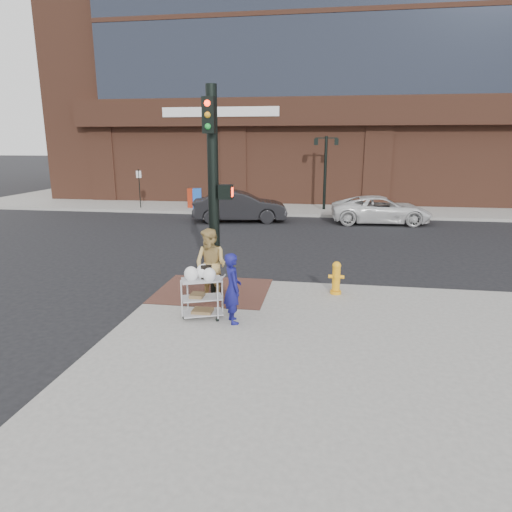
% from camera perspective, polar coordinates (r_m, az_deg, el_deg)
% --- Properties ---
extents(ground, '(220.00, 220.00, 0.00)m').
position_cam_1_polar(ground, '(10.88, -3.49, -6.77)').
color(ground, black).
rests_on(ground, ground).
extents(sidewalk_far, '(65.00, 36.00, 0.15)m').
position_cam_1_polar(sidewalk_far, '(43.31, 22.95, 8.01)').
color(sidewalk_far, gray).
rests_on(sidewalk_far, ground).
extents(brick_curb_ramp, '(2.80, 2.40, 0.01)m').
position_cam_1_polar(brick_curb_ramp, '(11.78, -5.41, -4.33)').
color(brick_curb_ramp, '#4F2E25').
rests_on(brick_curb_ramp, sidewalk_near).
extents(bank_building, '(42.00, 26.00, 28.00)m').
position_cam_1_polar(bank_building, '(42.27, 14.19, 27.83)').
color(bank_building, brown).
rests_on(bank_building, sidewalk_far).
extents(lamp_post, '(1.32, 0.22, 4.00)m').
position_cam_1_polar(lamp_post, '(25.94, 8.67, 11.21)').
color(lamp_post, black).
rests_on(lamp_post, sidewalk_far).
extents(parking_sign, '(0.05, 0.05, 2.20)m').
position_cam_1_polar(parking_sign, '(27.26, -14.36, 8.18)').
color(parking_sign, black).
rests_on(parking_sign, sidewalk_far).
extents(traffic_signal_pole, '(0.61, 0.51, 5.00)m').
position_cam_1_polar(traffic_signal_pole, '(11.07, -5.27, 8.67)').
color(traffic_signal_pole, black).
rests_on(traffic_signal_pole, sidewalk_near).
extents(woman_blue, '(0.57, 0.65, 1.51)m').
position_cam_1_polar(woman_blue, '(9.54, -2.94, -4.03)').
color(woman_blue, navy).
rests_on(woman_blue, sidewalk_near).
extents(pedestrian_tan, '(1.04, 0.93, 1.75)m').
position_cam_1_polar(pedestrian_tan, '(10.86, -5.68, -1.16)').
color(pedestrian_tan, tan).
rests_on(pedestrian_tan, sidewalk_near).
extents(sedan_dark, '(4.80, 2.44, 1.51)m').
position_cam_1_polar(sedan_dark, '(22.62, -2.04, 6.20)').
color(sedan_dark, black).
rests_on(sedan_dark, ground).
extents(minivan_white, '(4.85, 2.45, 1.31)m').
position_cam_1_polar(minivan_white, '(22.98, 15.35, 5.59)').
color(minivan_white, silver).
rests_on(minivan_white, ground).
extents(utility_cart, '(0.96, 0.75, 1.17)m').
position_cam_1_polar(utility_cart, '(9.92, -6.74, -4.76)').
color(utility_cart, '#ADADB3').
rests_on(utility_cart, sidewalk_near).
extents(fire_hydrant, '(0.39, 0.28, 0.84)m').
position_cam_1_polar(fire_hydrant, '(11.58, 10.00, -2.64)').
color(fire_hydrant, '#F5A214').
rests_on(fire_hydrant, sidewalk_near).
extents(newsbox_red, '(0.50, 0.46, 1.10)m').
position_cam_1_polar(newsbox_red, '(26.77, -7.94, 7.20)').
color(newsbox_red, '#9F2A12').
rests_on(newsbox_red, sidewalk_far).
extents(newsbox_blue, '(0.58, 0.54, 1.15)m').
position_cam_1_polar(newsbox_blue, '(26.23, -7.37, 7.13)').
color(newsbox_blue, blue).
rests_on(newsbox_blue, sidewalk_far).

